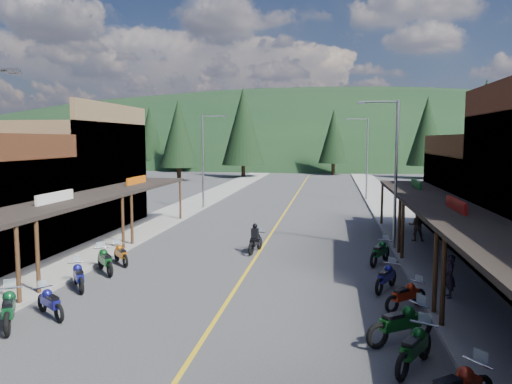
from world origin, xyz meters
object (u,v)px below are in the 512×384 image
at_px(pine_2, 243,126).
at_px(bike_east_6, 400,322).
at_px(streetlight_3, 366,155).
at_px(pine_5, 512,127).
at_px(bike_west_7, 79,275).
at_px(shop_west_3, 63,176).
at_px(bike_east_8, 386,276).
at_px(streetlight_2, 393,167).
at_px(pine_8, 123,139).
at_px(streetlight_1, 204,157).
at_px(pine_10, 178,134).
at_px(pine_4, 427,131).
at_px(pine_1, 180,133).
at_px(pine_0, 77,136).
at_px(bike_west_8, 105,259).
at_px(shop_east_3, 506,199).
at_px(rider_on_bike, 255,241).
at_px(pedestrian_east_a, 450,276).
at_px(bike_west_9, 121,253).
at_px(bike_east_5, 414,346).
at_px(pine_11, 485,128).
at_px(pine_7, 150,133).
at_px(bike_west_5, 9,307).
at_px(pine_3, 334,136).
at_px(pine_9, 502,136).
at_px(bike_east_9, 380,251).
at_px(bike_east_7, 406,294).
at_px(pedestrian_east_b, 416,225).
at_px(bike_west_6, 50,301).

xyz_separation_m(pine_2, bike_east_6, (15.76, -62.72, -7.32)).
bearing_deg(streetlight_3, pine_5, 57.22).
height_order(streetlight_3, bike_west_7, streetlight_3).
height_order(shop_west_3, bike_east_8, shop_west_3).
height_order(streetlight_2, pine_8, pine_8).
bearing_deg(pine_8, streetlight_1, -50.10).
height_order(pine_5, bike_west_7, pine_5).
height_order(pine_2, bike_east_8, pine_2).
bearing_deg(bike_west_7, pine_10, 67.36).
xyz_separation_m(pine_4, bike_west_7, (-24.14, -61.15, -6.65)).
relative_size(shop_west_3, pine_1, 0.87).
height_order(pine_0, bike_east_6, pine_0).
height_order(shop_west_3, pine_10, pine_10).
xyz_separation_m(pine_4, bike_west_8, (-24.18, -58.73, -6.60)).
height_order(pine_8, bike_east_8, pine_8).
relative_size(shop_east_3, pine_5, 0.78).
relative_size(rider_on_bike, pedestrian_east_a, 1.38).
distance_m(streetlight_3, bike_west_9, 30.38).
xyz_separation_m(bike_west_9, bike_east_5, (12.03, -9.22, 0.08)).
xyz_separation_m(pine_10, pine_11, (38.00, -12.00, 0.40)).
xyz_separation_m(pine_7, bike_east_6, (37.76, -80.72, -6.57)).
xyz_separation_m(streetlight_3, rider_on_bike, (-7.14, -23.66, -3.82)).
height_order(pine_11, bike_west_5, pine_11).
height_order(pine_3, bike_west_9, pine_3).
distance_m(pine_9, bike_west_8, 53.44).
height_order(pine_1, rider_on_bike, pine_1).
xyz_separation_m(pine_5, pine_10, (-52.00, -22.00, -1.21)).
relative_size(pine_11, pedestrian_east_a, 7.82).
distance_m(streetlight_2, rider_on_bike, 8.26).
bearing_deg(rider_on_bike, pine_4, 80.10).
xyz_separation_m(pine_4, pedestrian_east_a, (-9.94, -60.51, -6.29)).
bearing_deg(bike_east_9, pine_1, 140.62).
bearing_deg(bike_east_7, pine_10, 163.85).
bearing_deg(bike_west_9, pine_7, 69.24).
bearing_deg(bike_west_5, pine_2, 62.58).
xyz_separation_m(pine_2, pine_3, (14.00, 8.00, -1.51)).
bearing_deg(bike_west_5, streetlight_1, 60.60).
relative_size(pine_8, bike_west_7, 4.85).
distance_m(streetlight_1, streetlight_3, 16.04).
bearing_deg(shop_east_3, pine_11, 76.83).
distance_m(pine_9, pine_10, 42.30).
distance_m(pine_10, pedestrian_east_b, 48.35).
height_order(shop_east_3, streetlight_2, streetlight_2).
bearing_deg(pine_2, rider_on_bike, -79.24).
xyz_separation_m(pine_2, pine_7, (-22.00, 18.00, -0.75)).
bearing_deg(bike_west_6, shop_west_3, 65.29).
height_order(pine_9, bike_west_7, pine_9).
bearing_deg(bike_west_7, pine_1, 68.39).
xyz_separation_m(bike_west_8, bike_east_5, (12.07, -7.63, 0.00)).
bearing_deg(pine_10, bike_west_8, -76.36).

